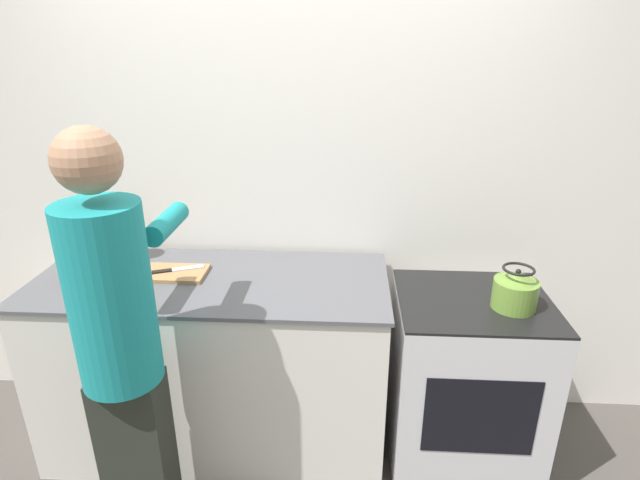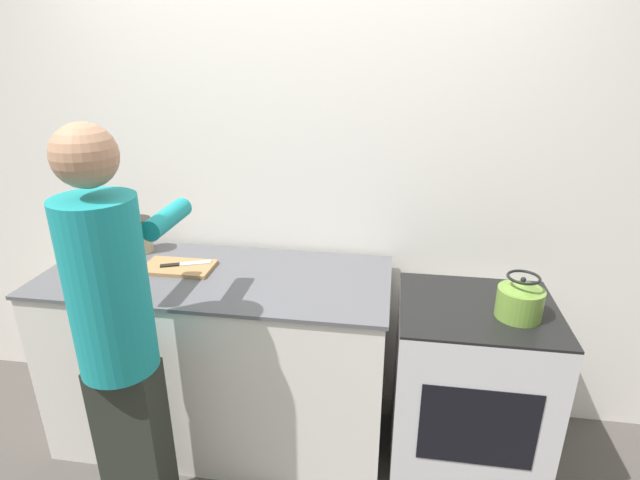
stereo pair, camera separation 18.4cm
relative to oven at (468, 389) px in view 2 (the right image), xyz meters
The scene contains 9 objects.
wall_back 1.29m from the oven, 152.27° to the left, with size 8.00×0.05×2.60m.
counter 1.22m from the oven, behind, with size 1.67×0.71×0.94m.
oven is the anchor object (origin of this frame).
person 1.59m from the oven, 159.06° to the right, with size 0.33×0.57×1.74m.
cutting_board 1.51m from the oven, behind, with size 0.34×0.20×0.02m.
knife 1.49m from the oven, behind, with size 0.24×0.12×0.01m.
kettle 0.55m from the oven, 23.12° to the right, with size 0.19×0.19×0.19m.
bowl_prep 1.90m from the oven, behind, with size 0.15×0.15×0.08m.
canister_jar 1.83m from the oven, behind, with size 0.13×0.13×0.18m.
Camera 2 is at (0.45, -1.72, 1.97)m, focal length 28.00 mm.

